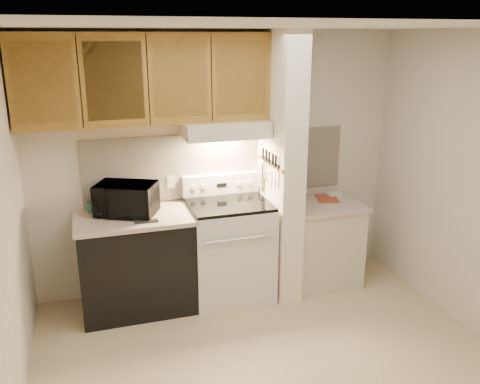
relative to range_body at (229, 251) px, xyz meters
name	(u,v)px	position (x,y,z in m)	size (l,w,h in m)	color
floor	(271,362)	(0.00, -1.16, -0.46)	(3.60, 3.60, 0.00)	#CBB78A
ceiling	(278,26)	(0.00, -1.16, 2.04)	(3.60, 3.60, 0.00)	white
wall_back	(219,163)	(0.00, 0.34, 0.79)	(3.60, 0.02, 2.50)	beige
backsplash	(219,164)	(0.00, 0.33, 0.78)	(2.60, 0.02, 0.63)	#EFDEC7
range_body	(229,251)	(0.00, 0.00, 0.00)	(0.76, 0.65, 0.92)	silver
oven_window	(239,260)	(0.00, -0.32, 0.04)	(0.50, 0.01, 0.30)	black
oven_handle	(240,239)	(0.00, -0.35, 0.26)	(0.02, 0.02, 0.65)	silver
cooktop	(229,204)	(0.00, 0.00, 0.48)	(0.74, 0.64, 0.03)	black
range_backguard	(221,184)	(0.00, 0.28, 0.59)	(0.76, 0.08, 0.20)	silver
range_display	(222,185)	(0.00, 0.24, 0.59)	(0.10, 0.01, 0.04)	black
range_knob_left_outer	(194,188)	(-0.28, 0.24, 0.59)	(0.05, 0.05, 0.02)	silver
range_knob_left_inner	(204,187)	(-0.18, 0.24, 0.59)	(0.05, 0.05, 0.02)	silver
range_knob_right_inner	(240,184)	(0.18, 0.24, 0.59)	(0.05, 0.05, 0.02)	silver
range_knob_right_outer	(249,183)	(0.28, 0.24, 0.59)	(0.05, 0.05, 0.02)	silver
dishwasher_front	(137,264)	(-0.88, 0.01, -0.03)	(1.00, 0.63, 0.87)	black
left_countertop	(134,218)	(-0.88, 0.01, 0.43)	(1.04, 0.67, 0.04)	#C3AF9C
spoon_rest	(146,221)	(-0.79, -0.19, 0.46)	(0.20, 0.06, 0.01)	black
teal_jar	(92,207)	(-1.23, 0.23, 0.50)	(0.08, 0.08, 0.09)	#1E5A4D
outlet	(171,182)	(-0.48, 0.32, 0.64)	(0.08, 0.01, 0.12)	beige
microwave	(126,199)	(-0.93, 0.06, 0.59)	(0.51, 0.35, 0.29)	black
partition_pillar	(281,167)	(0.51, -0.01, 0.79)	(0.22, 0.70, 2.50)	white
pillar_trim	(269,163)	(0.39, -0.01, 0.84)	(0.01, 0.70, 0.04)	olive
knife_strip	(270,162)	(0.39, -0.06, 0.86)	(0.02, 0.42, 0.04)	black
knife_blade_a	(276,177)	(0.38, -0.22, 0.76)	(0.01, 0.04, 0.16)	silver
knife_handle_a	(276,161)	(0.38, -0.22, 0.91)	(0.02, 0.02, 0.10)	black
knife_blade_b	(272,176)	(0.38, -0.13, 0.75)	(0.01, 0.04, 0.18)	silver
knife_handle_b	(273,159)	(0.38, -0.15, 0.91)	(0.02, 0.02, 0.10)	black
knife_blade_c	(269,174)	(0.38, -0.04, 0.74)	(0.01, 0.04, 0.20)	silver
knife_handle_c	(269,157)	(0.38, -0.05, 0.91)	(0.02, 0.02, 0.10)	black
knife_blade_d	(266,170)	(0.38, 0.03, 0.76)	(0.01, 0.04, 0.16)	silver
knife_handle_d	(266,155)	(0.38, 0.02, 0.91)	(0.02, 0.02, 0.10)	black
knife_blade_e	(264,170)	(0.38, 0.09, 0.75)	(0.01, 0.04, 0.18)	silver
knife_handle_e	(263,153)	(0.38, 0.11, 0.91)	(0.02, 0.02, 0.10)	black
oven_mitt	(261,175)	(0.38, 0.17, 0.68)	(0.03, 0.10, 0.24)	gray
right_cab_base	(321,244)	(0.97, -0.01, -0.06)	(0.70, 0.60, 0.81)	beige
right_countertop	(323,205)	(0.97, -0.01, 0.37)	(0.74, 0.64, 0.04)	#C3AF9C
red_folder	(327,198)	(1.07, 0.09, 0.39)	(0.21, 0.28, 0.01)	#A64229
white_box	(335,194)	(1.19, 0.17, 0.41)	(0.14, 0.09, 0.04)	white
range_hood	(225,128)	(0.00, 0.12, 1.17)	(0.78, 0.44, 0.15)	beige
hood_lip	(231,138)	(0.00, -0.08, 1.12)	(0.78, 0.04, 0.06)	beige
upper_cabinets	(145,79)	(-0.69, 0.17, 1.62)	(2.18, 0.33, 0.77)	olive
cab_door_a	(43,83)	(-1.51, 0.01, 1.62)	(0.46, 0.01, 0.63)	olive
cab_gap_a	(80,82)	(-1.23, 0.01, 1.62)	(0.01, 0.01, 0.73)	black
cab_door_b	(114,81)	(-0.96, 0.01, 1.62)	(0.46, 0.01, 0.63)	olive
cab_gap_b	(148,80)	(-0.69, 0.01, 1.62)	(0.01, 0.01, 0.73)	black
cab_door_c	(180,79)	(-0.42, 0.01, 1.62)	(0.46, 0.01, 0.63)	olive
cab_gap_c	(212,79)	(-0.14, 0.01, 1.62)	(0.01, 0.01, 0.73)	black
cab_door_d	(242,78)	(0.13, 0.01, 1.62)	(0.46, 0.01, 0.63)	olive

